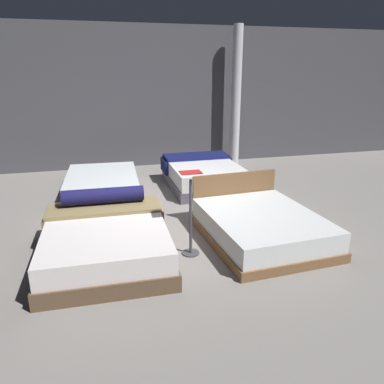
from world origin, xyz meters
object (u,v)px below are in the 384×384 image
bed_1 (261,226)px  bed_3 (203,175)px  bed_2 (102,184)px  support_pillar (236,97)px  price_sign (191,223)px  bed_0 (106,240)px

bed_1 → bed_3: 2.76m
bed_2 → bed_3: size_ratio=1.04×
bed_2 → support_pillar: size_ratio=0.58×
price_sign → bed_3: bearing=70.4°
bed_2 → price_sign: 3.18m
bed_3 → support_pillar: bearing=52.4°
bed_1 → price_sign: size_ratio=1.78×
bed_0 → price_sign: bearing=-7.3°
bed_1 → bed_0: bearing=176.8°
bed_2 → price_sign: bearing=-67.2°
bed_2 → support_pillar: 4.25m
bed_1 → bed_2: (-2.22, 2.79, -0.01)m
bed_0 → bed_2: size_ratio=1.00×
bed_1 → price_sign: bearing=-174.4°
bed_0 → bed_2: bearing=90.6°
bed_1 → bed_2: bed_1 is taller
bed_0 → support_pillar: (3.57, 4.58, 1.49)m
price_sign → bed_0: bearing=171.4°
bed_0 → bed_3: size_ratio=1.04×
bed_2 → price_sign: size_ratio=1.71×
bed_0 → bed_3: (2.17, 2.77, 0.00)m
bed_3 → price_sign: 3.13m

